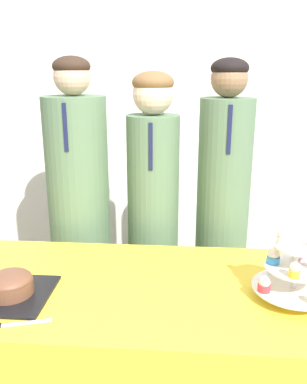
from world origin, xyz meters
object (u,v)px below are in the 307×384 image
at_px(cake_knife, 3,326).
at_px(student_2, 222,225).
at_px(round_cake, 10,286).
at_px(student_1, 153,226).
at_px(cupcake_stand, 295,270).
at_px(student_0, 80,223).

height_order(cake_knife, student_2, student_2).
bearing_deg(round_cake, student_1, 58.58).
xyz_separation_m(round_cake, student_1, (0.45, 0.73, -0.05)).
height_order(round_cake, student_1, student_1).
bearing_deg(student_1, cupcake_stand, -50.34).
height_order(round_cake, student_0, student_0).
height_order(cupcake_stand, student_0, student_0).
bearing_deg(student_1, round_cake, -121.42).
distance_m(cupcake_stand, student_0, 1.15).
relative_size(round_cake, cake_knife, 1.28).
distance_m(student_1, student_2, 0.35).
bearing_deg(student_0, round_cake, -94.82).
bearing_deg(student_1, cake_knife, -113.73).
xyz_separation_m(student_0, student_1, (0.39, -0.00, -0.00)).
distance_m(round_cake, cake_knife, 0.18).
distance_m(round_cake, student_2, 1.09).
height_order(cake_knife, cupcake_stand, cupcake_stand).
relative_size(student_0, student_2, 1.01).
distance_m(round_cake, student_0, 0.74).
bearing_deg(student_0, cake_knife, -90.80).
bearing_deg(student_2, round_cake, -137.53).
xyz_separation_m(round_cake, cupcake_stand, (0.99, 0.07, 0.07)).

